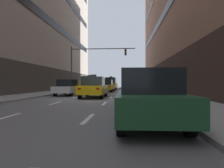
# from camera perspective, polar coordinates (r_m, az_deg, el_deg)

# --- Properties ---
(ground_plane) EXTENTS (120.00, 120.00, 0.00)m
(ground_plane) POSITION_cam_1_polar(r_m,az_deg,el_deg) (15.10, -6.67, -4.40)
(ground_plane) COLOR slate
(sidewalk_left) EXTENTS (3.49, 80.00, 0.14)m
(sidewalk_left) POSITION_cam_1_polar(r_m,az_deg,el_deg) (17.41, -27.46, -3.57)
(sidewalk_left) COLOR gray
(sidewalk_left) RESTS_ON ground
(sidewalk_right) EXTENTS (3.49, 80.00, 0.14)m
(sidewalk_right) POSITION_cam_1_polar(r_m,az_deg,el_deg) (15.22, 17.31, -4.11)
(sidewalk_right) COLOR gray
(sidewalk_right) RESTS_ON ground
(lane_stripe_l1_s2) EXTENTS (0.16, 2.00, 0.01)m
(lane_stripe_l1_s2) POSITION_cam_1_polar(r_m,az_deg,el_deg) (8.15, -28.50, -8.46)
(lane_stripe_l1_s2) COLOR silver
(lane_stripe_l1_s2) RESTS_ON ground
(lane_stripe_l1_s3) EXTENTS (0.16, 2.00, 0.01)m
(lane_stripe_l1_s3) POSITION_cam_1_polar(r_m,az_deg,el_deg) (12.62, -16.07, -5.32)
(lane_stripe_l1_s3) COLOR silver
(lane_stripe_l1_s3) RESTS_ON ground
(lane_stripe_l1_s4) EXTENTS (0.16, 2.00, 0.01)m
(lane_stripe_l1_s4) POSITION_cam_1_polar(r_m,az_deg,el_deg) (17.38, -10.33, -3.77)
(lane_stripe_l1_s4) COLOR silver
(lane_stripe_l1_s4) RESTS_ON ground
(lane_stripe_l1_s5) EXTENTS (0.16, 2.00, 0.01)m
(lane_stripe_l1_s5) POSITION_cam_1_polar(r_m,az_deg,el_deg) (22.24, -7.09, -2.87)
(lane_stripe_l1_s5) COLOR silver
(lane_stripe_l1_s5) RESTS_ON ground
(lane_stripe_l1_s6) EXTENTS (0.16, 2.00, 0.01)m
(lane_stripe_l1_s6) POSITION_cam_1_polar(r_m,az_deg,el_deg) (27.16, -5.01, -2.29)
(lane_stripe_l1_s6) COLOR silver
(lane_stripe_l1_s6) RESTS_ON ground
(lane_stripe_l1_s7) EXTENTS (0.16, 2.00, 0.01)m
(lane_stripe_l1_s7) POSITION_cam_1_polar(r_m,az_deg,el_deg) (32.10, -3.58, -1.88)
(lane_stripe_l1_s7) COLOR silver
(lane_stripe_l1_s7) RESTS_ON ground
(lane_stripe_l1_s8) EXTENTS (0.16, 2.00, 0.01)m
(lane_stripe_l1_s8) POSITION_cam_1_polar(r_m,az_deg,el_deg) (37.05, -2.53, -1.58)
(lane_stripe_l1_s8) COLOR silver
(lane_stripe_l1_s8) RESTS_ON ground
(lane_stripe_l1_s9) EXTENTS (0.16, 2.00, 0.01)m
(lane_stripe_l1_s9) POSITION_cam_1_polar(r_m,az_deg,el_deg) (42.02, -1.72, -1.36)
(lane_stripe_l1_s9) COLOR silver
(lane_stripe_l1_s9) RESTS_ON ground
(lane_stripe_l1_s10) EXTENTS (0.16, 2.00, 0.01)m
(lane_stripe_l1_s10) POSITION_cam_1_polar(r_m,az_deg,el_deg) (46.99, -1.09, -1.18)
(lane_stripe_l1_s10) COLOR silver
(lane_stripe_l1_s10) RESTS_ON ground
(lane_stripe_l2_s2) EXTENTS (0.16, 2.00, 0.01)m
(lane_stripe_l2_s2) POSITION_cam_1_polar(r_m,az_deg,el_deg) (7.02, -6.89, -9.86)
(lane_stripe_l2_s2) COLOR silver
(lane_stripe_l2_s2) RESTS_ON ground
(lane_stripe_l2_s3) EXTENTS (0.16, 2.00, 0.01)m
(lane_stripe_l2_s3) POSITION_cam_1_polar(r_m,az_deg,el_deg) (11.92, -2.23, -5.64)
(lane_stripe_l2_s3) COLOR silver
(lane_stripe_l2_s3) RESTS_ON ground
(lane_stripe_l2_s4) EXTENTS (0.16, 2.00, 0.01)m
(lane_stripe_l2_s4) POSITION_cam_1_polar(r_m,az_deg,el_deg) (16.87, -0.31, -3.88)
(lane_stripe_l2_s4) COLOR silver
(lane_stripe_l2_s4) RESTS_ON ground
(lane_stripe_l2_s5) EXTENTS (0.16, 2.00, 0.01)m
(lane_stripe_l2_s5) POSITION_cam_1_polar(r_m,az_deg,el_deg) (21.85, 0.73, -2.92)
(lane_stripe_l2_s5) COLOR silver
(lane_stripe_l2_s5) RESTS_ON ground
(lane_stripe_l2_s6) EXTENTS (0.16, 2.00, 0.01)m
(lane_stripe_l2_s6) POSITION_cam_1_polar(r_m,az_deg,el_deg) (26.84, 1.38, -2.32)
(lane_stripe_l2_s6) COLOR silver
(lane_stripe_l2_s6) RESTS_ON ground
(lane_stripe_l2_s7) EXTENTS (0.16, 2.00, 0.01)m
(lane_stripe_l2_s7) POSITION_cam_1_polar(r_m,az_deg,el_deg) (31.83, 1.83, -1.90)
(lane_stripe_l2_s7) COLOR silver
(lane_stripe_l2_s7) RESTS_ON ground
(lane_stripe_l2_s8) EXTENTS (0.16, 2.00, 0.01)m
(lane_stripe_l2_s8) POSITION_cam_1_polar(r_m,az_deg,el_deg) (36.82, 2.16, -1.60)
(lane_stripe_l2_s8) COLOR silver
(lane_stripe_l2_s8) RESTS_ON ground
(lane_stripe_l2_s9) EXTENTS (0.16, 2.00, 0.01)m
(lane_stripe_l2_s9) POSITION_cam_1_polar(r_m,az_deg,el_deg) (41.82, 2.40, -1.37)
(lane_stripe_l2_s9) COLOR silver
(lane_stripe_l2_s9) RESTS_ON ground
(lane_stripe_l2_s10) EXTENTS (0.16, 2.00, 0.01)m
(lane_stripe_l2_s10) POSITION_cam_1_polar(r_m,az_deg,el_deg) (46.81, 2.60, -1.18)
(lane_stripe_l2_s10) COLOR silver
(lane_stripe_l2_s10) RESTS_ON ground
(taxi_driving_0) EXTENTS (2.13, 4.72, 2.44)m
(taxi_driving_0) POSITION_cam_1_polar(r_m,az_deg,el_deg) (30.81, -6.61, 0.10)
(taxi_driving_0) COLOR black
(taxi_driving_0) RESTS_ON ground
(taxi_driving_1) EXTENTS (1.91, 4.44, 2.31)m
(taxi_driving_1) POSITION_cam_1_polar(r_m,az_deg,el_deg) (41.93, -3.89, 0.09)
(taxi_driving_1) COLOR black
(taxi_driving_1) RESTS_ON ground
(taxi_driving_2) EXTENTS (2.05, 4.61, 2.39)m
(taxi_driving_2) POSITION_cam_1_polar(r_m,az_deg,el_deg) (34.84, -0.29, 0.09)
(taxi_driving_2) COLOR black
(taxi_driving_2) RESTS_ON ground
(taxi_driving_3) EXTENTS (1.96, 4.66, 1.93)m
(taxi_driving_3) POSITION_cam_1_polar(r_m,az_deg,el_deg) (16.66, -5.30, -0.99)
(taxi_driving_3) COLOR black
(taxi_driving_3) RESTS_ON ground
(taxi_driving_4) EXTENTS (2.04, 4.56, 1.87)m
(taxi_driving_4) POSITION_cam_1_polar(r_m,az_deg,el_deg) (27.23, -1.68, -0.53)
(taxi_driving_4) COLOR black
(taxi_driving_4) RESTS_ON ground
(car_driving_5) EXTENTS (1.93, 4.24, 1.56)m
(car_driving_5) POSITION_cam_1_polar(r_m,az_deg,el_deg) (19.85, -12.67, -1.04)
(car_driving_5) COLOR black
(car_driving_5) RESTS_ON ground
(car_parked_0) EXTENTS (1.86, 4.35, 1.62)m
(car_parked_0) POSITION_cam_1_polar(r_m,az_deg,el_deg) (5.98, 10.42, -3.95)
(car_parked_0) COLOR black
(car_parked_0) RESTS_ON ground
(car_parked_1) EXTENTS (2.00, 4.64, 1.73)m
(car_parked_1) POSITION_cam_1_polar(r_m,az_deg,el_deg) (11.77, 7.36, -1.59)
(car_parked_1) COLOR black
(car_parked_1) RESTS_ON ground
(car_parked_2) EXTENTS (2.02, 4.65, 2.23)m
(car_parked_2) POSITION_cam_1_polar(r_m,az_deg,el_deg) (19.09, 6.16, -0.07)
(car_parked_2) COLOR black
(car_parked_2) RESTS_ON ground
(traffic_signal_0) EXTENTS (9.08, 0.35, 6.24)m
(traffic_signal_0) POSITION_cam_1_polar(r_m,az_deg,el_deg) (28.01, -6.10, 7.09)
(traffic_signal_0) COLOR #4C4C51
(traffic_signal_0) RESTS_ON sidewalk_left
(pedestrian_0) EXTENTS (0.51, 0.29, 1.52)m
(pedestrian_0) POSITION_cam_1_polar(r_m,az_deg,el_deg) (31.29, 9.71, -0.10)
(pedestrian_0) COLOR #383D59
(pedestrian_0) RESTS_ON sidewalk_right
(pedestrian_1) EXTENTS (0.41, 0.39, 1.61)m
(pedestrian_1) POSITION_cam_1_polar(r_m,az_deg,el_deg) (27.71, 10.28, -0.04)
(pedestrian_1) COLOR #383D59
(pedestrian_1) RESTS_ON sidewalk_right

